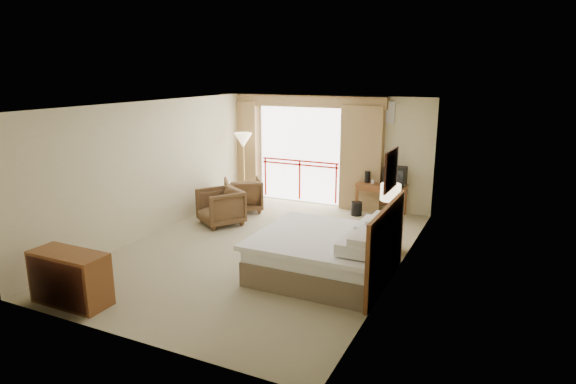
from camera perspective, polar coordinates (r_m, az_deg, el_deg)
The scene contains 29 objects.
floor at distance 9.16m, azimuth -2.89°, elevation -6.74°, with size 7.00×7.00×0.00m, color gray.
ceiling at distance 8.58m, azimuth -3.12°, elevation 10.36°, with size 7.00×7.00×0.00m, color white.
wall_back at distance 11.91m, azimuth 5.02°, elevation 4.85°, with size 5.00×5.00×0.00m, color beige.
wall_front at distance 6.04m, azimuth -18.98°, elevation -5.14°, with size 5.00×5.00×0.00m, color beige.
wall_left at distance 10.17m, azimuth -15.52°, elevation 2.79°, with size 7.00×7.00×0.00m, color beige.
wall_right at distance 7.93m, azimuth 13.14°, elevation -0.21°, with size 7.00×7.00×0.00m, color beige.
balcony_door at distance 12.21m, azimuth 1.44°, elevation 4.42°, with size 2.40×2.40×0.00m, color white.
balcony_railing at distance 12.27m, azimuth 1.39°, elevation 2.62°, with size 2.09×0.03×1.02m.
curtain_left at distance 12.84m, azimuth -5.57°, elevation 5.07°, with size 1.00×0.26×2.50m, color olive.
curtain_right at distance 11.52m, azimuth 8.72°, elevation 3.93°, with size 1.00×0.26×2.50m, color olive.
valance at distance 11.97m, azimuth 1.28°, elevation 10.73°, with size 4.40×0.22×0.28m, color olive.
hvac_vent at distance 11.38m, azimuth 11.30°, elevation 9.28°, with size 0.50×0.04×0.50m, color silver.
bed at distance 7.94m, azimuth 4.64°, elevation -7.24°, with size 2.13×2.06×0.97m.
headboard at distance 7.58m, azimuth 11.55°, elevation -6.33°, with size 0.06×2.10×1.30m, color brown.
framed_art at distance 7.25m, azimuth 12.11°, elevation 2.58°, with size 0.04×0.72×0.60m.
nightstand at distance 9.15m, azimuth 11.72°, elevation -5.09°, with size 0.42×0.49×0.59m, color brown.
table_lamp at distance 8.96m, azimuth 12.05°, elevation -0.12°, with size 0.37×0.37×0.65m.
phone at distance 8.91m, azimuth 11.28°, elevation -3.29°, with size 0.18×0.14×0.08m, color black.
desk at distance 11.38m, azimuth 11.08°, elevation 0.20°, with size 1.12×0.54×0.73m.
tv at distance 11.18m, azimuth 12.58°, elevation 1.84°, with size 0.48×0.38×0.43m.
coffee_maker at distance 11.36m, azimuth 9.38°, elevation 1.77°, with size 0.13×0.13×0.27m, color black.
cup at distance 11.29m, azimuth 10.02°, elevation 1.20°, with size 0.06×0.06×0.09m, color white.
wastebasket at distance 11.28m, azimuth 8.12°, elevation -1.96°, with size 0.26×0.26×0.32m, color black.
armchair_far at distance 11.64m, azimuth -5.27°, elevation -2.19°, with size 0.84×0.87×0.79m, color #49321F.
armchair_near at distance 10.67m, azimuth -7.93°, elevation -3.79°, with size 0.84×0.87×0.79m, color #49321F.
side_table at distance 11.12m, azimuth -7.54°, elevation -1.14°, with size 0.47×0.47×0.52m.
book at distance 11.08m, azimuth -7.57°, elevation -0.30°, with size 0.18×0.24×0.02m, color white.
floor_lamp at distance 12.09m, azimuth -5.32°, elevation 5.82°, with size 0.45×0.45×1.77m.
dresser at distance 7.65m, azimuth -24.43°, elevation -9.28°, with size 1.17×0.50×0.78m.
Camera 1 is at (4.07, -7.53, 3.27)m, focal length 30.00 mm.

